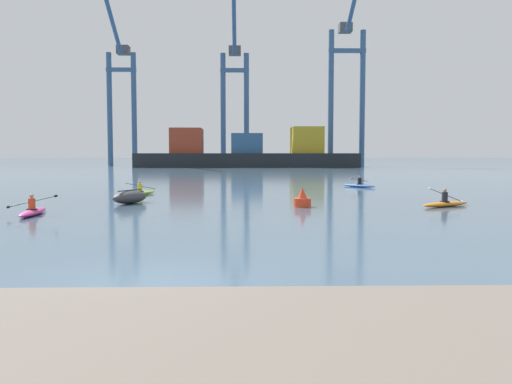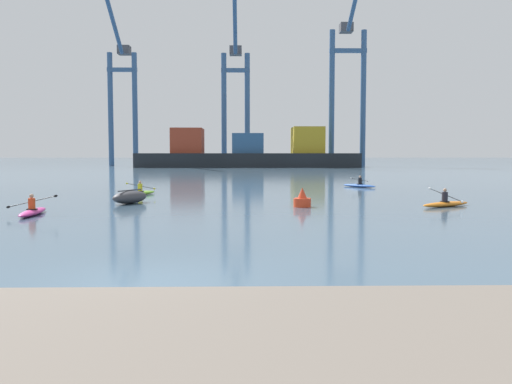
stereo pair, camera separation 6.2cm
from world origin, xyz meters
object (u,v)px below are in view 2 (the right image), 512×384
kayak_blue (359,185)px  container_barge (248,154)px  kayak_orange (446,203)px  kayak_magenta (33,211)px  gantry_crane_east_mid (348,75)px  channel_buoy (302,200)px  gantry_crane_west (122,88)px  kayak_lime (141,193)px  capsized_dinghy (130,197)px  gantry_crane_west_mid (236,87)px

kayak_blue → container_barge: bearing=97.2°
kayak_orange → kayak_magenta: kayak_orange is taller
gantry_crane_east_mid → kayak_blue: size_ratio=12.99×
kayak_magenta → channel_buoy: bearing=15.3°
gantry_crane_west → kayak_orange: (38.66, -97.84, -17.66)m
gantry_crane_east_mid → channel_buoy: gantry_crane_east_mid is taller
kayak_lime → kayak_orange: size_ratio=1.05×
capsized_dinghy → gantry_crane_east_mid: bearing=71.8°
channel_buoy → capsized_dinghy: bearing=167.1°
capsized_dinghy → kayak_blue: size_ratio=0.91×
capsized_dinghy → kayak_blue: bearing=42.0°
kayak_magenta → gantry_crane_west_mid: bearing=85.8°
capsized_dinghy → kayak_lime: size_ratio=0.83×
kayak_lime → kayak_blue: (16.24, 8.13, -0.00)m
container_barge → gantry_crane_west: (-28.97, 13.31, 15.10)m
gantry_crane_west_mid → kayak_blue: gantry_crane_west_mid is taller
capsized_dinghy → kayak_magenta: (-3.15, -5.52, -0.18)m
kayak_lime → kayak_blue: 18.17m
gantry_crane_west → gantry_crane_west_mid: size_ratio=0.93×
kayak_magenta → gantry_crane_west: bearing=100.5°
gantry_crane_east_mid → capsized_dinghy: 94.66m
gantry_crane_west → kayak_blue: bearing=-65.2°
capsized_dinghy → kayak_orange: size_ratio=0.87×
channel_buoy → kayak_orange: bearing=0.0°
gantry_crane_west_mid → kayak_magenta: bearing=-94.2°
capsized_dinghy → kayak_magenta: bearing=-119.7°
gantry_crane_east_mid → kayak_magenta: (-32.03, -93.52, -19.73)m
kayak_orange → gantry_crane_west_mid: bearing=97.4°
capsized_dinghy → kayak_blue: kayak_blue is taller
gantry_crane_west → kayak_magenta: gantry_crane_west is taller
gantry_crane_west → kayak_lime: size_ratio=10.73×
gantry_crane_west → channel_buoy: bearing=-72.3°
capsized_dinghy → gantry_crane_west_mid: bearing=87.4°
channel_buoy → kayak_blue: (6.42, 16.24, -0.19)m
gantry_crane_west → container_barge: bearing=-24.7°
kayak_lime → kayak_blue: bearing=26.6°
gantry_crane_west_mid → kayak_magenta: size_ratio=11.40×
gantry_crane_west → kayak_lime: gantry_crane_west is taller
gantry_crane_east_mid → capsized_dinghy: gantry_crane_east_mid is taller
gantry_crane_west_mid → container_barge: bearing=-76.8°
container_barge → kayak_orange: bearing=-83.5°
gantry_crane_east_mid → kayak_lime: size_ratio=11.81×
gantry_crane_west_mid → capsized_dinghy: size_ratio=13.91×
gantry_crane_west → kayak_magenta: (18.80, -101.24, -17.66)m
gantry_crane_west_mid → kayak_magenta: 101.61m
capsized_dinghy → kayak_magenta: kayak_magenta is taller
container_barge → kayak_magenta: bearing=-96.6°
gantry_crane_east_mid → kayak_blue: (-13.19, -73.88, -19.73)m
container_barge → kayak_magenta: (-10.17, -87.93, -2.56)m
capsized_dinghy → kayak_orange: kayak_orange is taller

